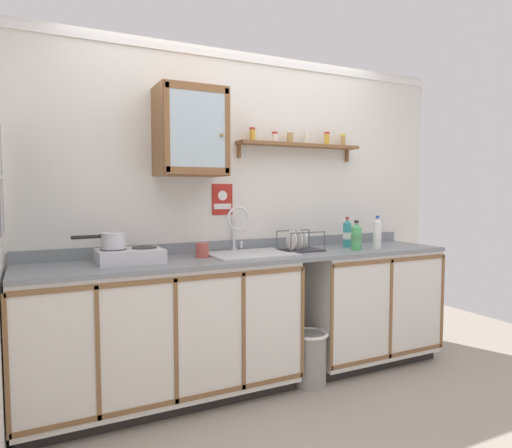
{
  "coord_description": "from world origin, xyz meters",
  "views": [
    {
      "loc": [
        -1.42,
        -2.45,
        1.38
      ],
      "look_at": [
        0.06,
        0.52,
        1.14
      ],
      "focal_mm": 31.85,
      "sensor_mm": 36.0,
      "label": 1
    }
  ],
  "objects_px": {
    "bottle_detergent_teal_0": "(347,234)",
    "wall_cabinet": "(191,132)",
    "dish_rack": "(299,246)",
    "bottle_opaque_white_2": "(377,234)",
    "hot_plate_stove": "(130,256)",
    "bottle_soda_green_1": "(356,236)",
    "trash_bin": "(310,357)",
    "mug": "(202,250)",
    "sink": "(249,257)",
    "saucepan": "(112,240)",
    "warning_sign": "(222,200)"
  },
  "relations": [
    {
      "from": "saucepan",
      "to": "wall_cabinet",
      "type": "bearing_deg",
      "value": 7.88
    },
    {
      "from": "bottle_opaque_white_2",
      "to": "dish_rack",
      "type": "relative_size",
      "value": 0.82
    },
    {
      "from": "wall_cabinet",
      "to": "trash_bin",
      "type": "height_order",
      "value": "wall_cabinet"
    },
    {
      "from": "warning_sign",
      "to": "saucepan",
      "type": "bearing_deg",
      "value": -164.75
    },
    {
      "from": "sink",
      "to": "dish_rack",
      "type": "relative_size",
      "value": 1.87
    },
    {
      "from": "hot_plate_stove",
      "to": "wall_cabinet",
      "type": "relative_size",
      "value": 0.67
    },
    {
      "from": "hot_plate_stove",
      "to": "bottle_opaque_white_2",
      "type": "xyz_separation_m",
      "value": [
        1.88,
        -0.15,
        0.07
      ]
    },
    {
      "from": "dish_rack",
      "to": "bottle_opaque_white_2",
      "type": "bearing_deg",
      "value": -13.19
    },
    {
      "from": "mug",
      "to": "wall_cabinet",
      "type": "relative_size",
      "value": 0.21
    },
    {
      "from": "sink",
      "to": "trash_bin",
      "type": "distance_m",
      "value": 0.84
    },
    {
      "from": "hot_plate_stove",
      "to": "bottle_detergent_teal_0",
      "type": "height_order",
      "value": "bottle_detergent_teal_0"
    },
    {
      "from": "trash_bin",
      "to": "bottle_detergent_teal_0",
      "type": "bearing_deg",
      "value": 27.0
    },
    {
      "from": "dish_rack",
      "to": "warning_sign",
      "type": "bearing_deg",
      "value": 154.27
    },
    {
      "from": "bottle_soda_green_1",
      "to": "warning_sign",
      "type": "xyz_separation_m",
      "value": [
        -0.95,
        0.38,
        0.28
      ]
    },
    {
      "from": "bottle_detergent_teal_0",
      "to": "wall_cabinet",
      "type": "xyz_separation_m",
      "value": [
        -1.29,
        0.06,
        0.74
      ]
    },
    {
      "from": "hot_plate_stove",
      "to": "bottle_soda_green_1",
      "type": "distance_m",
      "value": 1.69
    },
    {
      "from": "hot_plate_stove",
      "to": "saucepan",
      "type": "height_order",
      "value": "saucepan"
    },
    {
      "from": "wall_cabinet",
      "to": "bottle_opaque_white_2",
      "type": "bearing_deg",
      "value": -9.64
    },
    {
      "from": "saucepan",
      "to": "trash_bin",
      "type": "height_order",
      "value": "saucepan"
    },
    {
      "from": "warning_sign",
      "to": "trash_bin",
      "type": "bearing_deg",
      "value": -45.63
    },
    {
      "from": "dish_rack",
      "to": "bottle_detergent_teal_0",
      "type": "bearing_deg",
      "value": 4.67
    },
    {
      "from": "trash_bin",
      "to": "wall_cabinet",
      "type": "bearing_deg",
      "value": 156.76
    },
    {
      "from": "bottle_opaque_white_2",
      "to": "dish_rack",
      "type": "height_order",
      "value": "bottle_opaque_white_2"
    },
    {
      "from": "bottle_detergent_teal_0",
      "to": "hot_plate_stove",
      "type": "bearing_deg",
      "value": -178.74
    },
    {
      "from": "bottle_soda_green_1",
      "to": "wall_cabinet",
      "type": "distance_m",
      "value": 1.47
    },
    {
      "from": "hot_plate_stove",
      "to": "bottle_opaque_white_2",
      "type": "height_order",
      "value": "bottle_opaque_white_2"
    },
    {
      "from": "mug",
      "to": "warning_sign",
      "type": "xyz_separation_m",
      "value": [
        0.25,
        0.24,
        0.34
      ]
    },
    {
      "from": "wall_cabinet",
      "to": "mug",
      "type": "bearing_deg",
      "value": -61.53
    },
    {
      "from": "bottle_soda_green_1",
      "to": "mug",
      "type": "xyz_separation_m",
      "value": [
        -1.2,
        0.14,
        -0.05
      ]
    },
    {
      "from": "bottle_opaque_white_2",
      "to": "wall_cabinet",
      "type": "height_order",
      "value": "wall_cabinet"
    },
    {
      "from": "bottle_opaque_white_2",
      "to": "wall_cabinet",
      "type": "relative_size",
      "value": 0.43
    },
    {
      "from": "bottle_detergent_teal_0",
      "to": "trash_bin",
      "type": "distance_m",
      "value": 1.03
    },
    {
      "from": "sink",
      "to": "bottle_opaque_white_2",
      "type": "xyz_separation_m",
      "value": [
        1.04,
        -0.15,
        0.13
      ]
    },
    {
      "from": "wall_cabinet",
      "to": "trash_bin",
      "type": "bearing_deg",
      "value": -23.24
    },
    {
      "from": "wall_cabinet",
      "to": "sink",
      "type": "bearing_deg",
      "value": -12.91
    },
    {
      "from": "sink",
      "to": "bottle_detergent_teal_0",
      "type": "bearing_deg",
      "value": 2.09
    },
    {
      "from": "dish_rack",
      "to": "wall_cabinet",
      "type": "relative_size",
      "value": 0.53
    },
    {
      "from": "saucepan",
      "to": "wall_cabinet",
      "type": "relative_size",
      "value": 0.54
    },
    {
      "from": "dish_rack",
      "to": "mug",
      "type": "distance_m",
      "value": 0.76
    },
    {
      "from": "sink",
      "to": "wall_cabinet",
      "type": "xyz_separation_m",
      "value": [
        -0.4,
        0.09,
        0.87
      ]
    },
    {
      "from": "bottle_opaque_white_2",
      "to": "trash_bin",
      "type": "height_order",
      "value": "bottle_opaque_white_2"
    },
    {
      "from": "sink",
      "to": "hot_plate_stove",
      "type": "relative_size",
      "value": 1.47
    },
    {
      "from": "bottle_detergent_teal_0",
      "to": "dish_rack",
      "type": "height_order",
      "value": "bottle_detergent_teal_0"
    },
    {
      "from": "bottle_detergent_teal_0",
      "to": "wall_cabinet",
      "type": "relative_size",
      "value": 0.41
    },
    {
      "from": "bottle_detergent_teal_0",
      "to": "mug",
      "type": "bearing_deg",
      "value": -178.72
    },
    {
      "from": "sink",
      "to": "wall_cabinet",
      "type": "distance_m",
      "value": 0.96
    },
    {
      "from": "mug",
      "to": "trash_bin",
      "type": "xyz_separation_m",
      "value": [
        0.71,
        -0.24,
        -0.79
      ]
    },
    {
      "from": "warning_sign",
      "to": "mug",
      "type": "bearing_deg",
      "value": -135.92
    },
    {
      "from": "bottle_detergent_teal_0",
      "to": "dish_rack",
      "type": "bearing_deg",
      "value": -175.33
    },
    {
      "from": "mug",
      "to": "warning_sign",
      "type": "bearing_deg",
      "value": 44.08
    }
  ]
}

